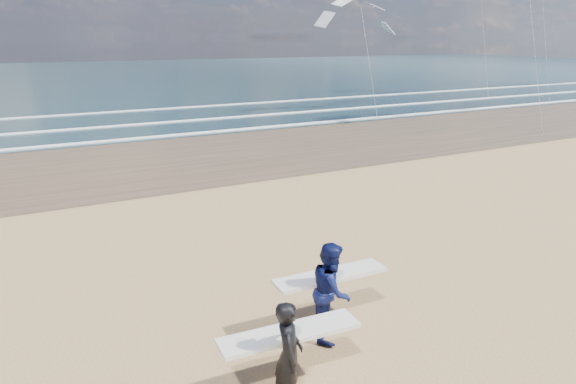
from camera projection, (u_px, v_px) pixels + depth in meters
wet_sand_strip at (454, 126)px, 31.70m from camera, size 220.00×12.00×0.01m
ocean at (188, 74)px, 77.34m from camera, size 220.00×100.00×0.02m
foam_breakers at (358, 107)px, 40.23m from camera, size 220.00×11.70×0.05m
surfer_near at (289, 351)px, 7.45m from camera, size 2.23×1.05×1.69m
surfer_far at (331, 290)px, 9.18m from camera, size 2.22×1.21×1.82m
kite_1 at (365, 36)px, 35.57m from camera, size 6.42×4.81×9.24m
kite_2 at (543, 6)px, 45.12m from camera, size 5.44×4.70×14.83m
kite_5 at (482, 10)px, 46.94m from camera, size 5.41×4.69×14.27m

